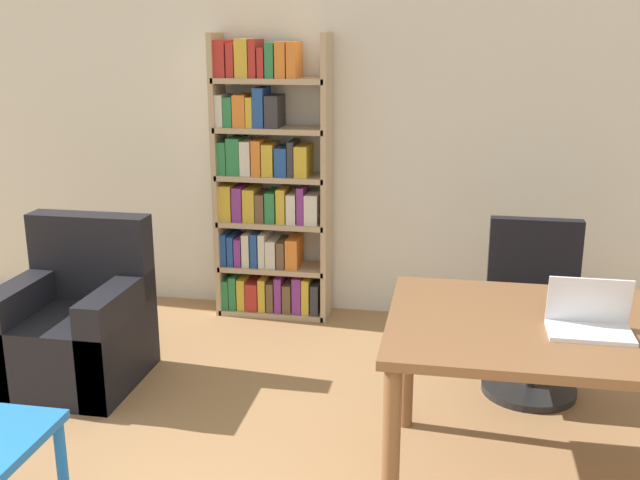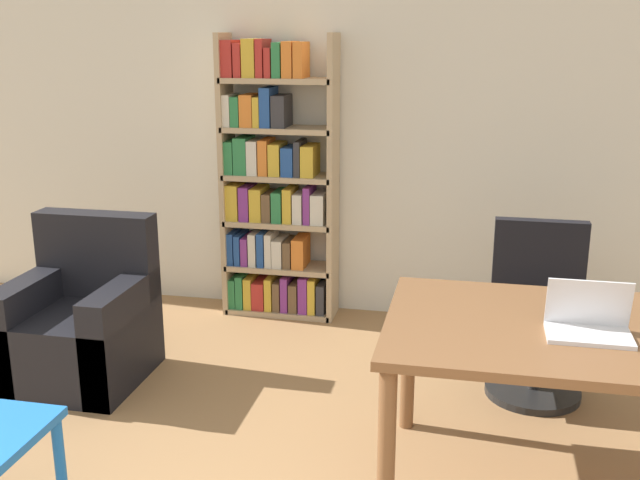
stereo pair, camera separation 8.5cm
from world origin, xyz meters
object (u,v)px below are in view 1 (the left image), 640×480
(laptop, at_px, (589,321))
(armchair, at_px, (77,330))
(desk, at_px, (586,346))
(bookshelf, at_px, (267,188))
(office_chair, at_px, (533,315))

(laptop, distance_m, armchair, 2.77)
(desk, relative_size, laptop, 5.01)
(desk, relative_size, bookshelf, 0.85)
(desk, height_order, armchair, armchair)
(desk, distance_m, armchair, 2.74)
(desk, xyz_separation_m, office_chair, (-0.11, 1.01, -0.26))
(office_chair, xyz_separation_m, armchair, (-2.53, -0.38, -0.12))
(office_chair, height_order, bookshelf, bookshelf)
(desk, xyz_separation_m, armchair, (-2.64, 0.63, -0.38))
(bookshelf, bearing_deg, armchair, -123.13)
(desk, xyz_separation_m, bookshelf, (-1.83, 1.87, 0.22))
(armchair, height_order, bookshelf, bookshelf)
(armchair, relative_size, bookshelf, 0.48)
(laptop, bearing_deg, armchair, 165.02)
(desk, distance_m, bookshelf, 2.63)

